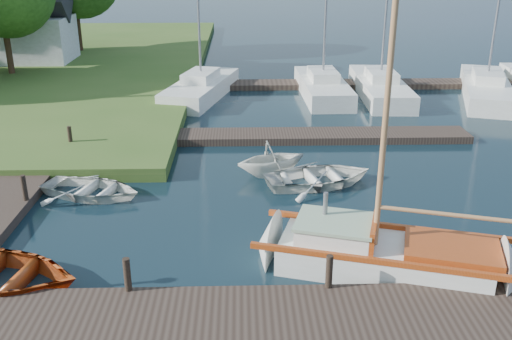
{
  "coord_description": "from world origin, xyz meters",
  "views": [
    {
      "loc": [
        -0.45,
        -15.99,
        7.46
      ],
      "look_at": [
        0.0,
        0.0,
        1.2
      ],
      "focal_mm": 40.0,
      "sensor_mm": 36.0,
      "label": 1
    }
  ],
  "objects_px": {
    "mooring_post_1": "(127,274)",
    "mooring_post_4": "(24,188)",
    "tender_a": "(91,186)",
    "house_c": "(30,28)",
    "mooring_post_2": "(329,271)",
    "tender_b": "(271,156)",
    "marina_boat_3": "(380,85)",
    "mooring_post_5": "(70,137)",
    "marina_boat_4": "(486,87)",
    "marina_boat_2": "(323,85)",
    "marina_boat_0": "(201,87)",
    "tender_c": "(320,174)",
    "sailboat": "(389,258)"
  },
  "relations": [
    {
      "from": "marina_boat_0",
      "to": "marina_boat_3",
      "type": "height_order",
      "value": "marina_boat_3"
    },
    {
      "from": "sailboat",
      "to": "marina_boat_4",
      "type": "height_order",
      "value": "marina_boat_4"
    },
    {
      "from": "marina_boat_0",
      "to": "marina_boat_4",
      "type": "relative_size",
      "value": 0.9
    },
    {
      "from": "mooring_post_2",
      "to": "house_c",
      "type": "bearing_deg",
      "value": 119.86
    },
    {
      "from": "tender_c",
      "to": "marina_boat_3",
      "type": "bearing_deg",
      "value": -35.91
    },
    {
      "from": "mooring_post_5",
      "to": "marina_boat_4",
      "type": "distance_m",
      "value": 21.35
    },
    {
      "from": "marina_boat_2",
      "to": "tender_b",
      "type": "bearing_deg",
      "value": 162.08
    },
    {
      "from": "sailboat",
      "to": "house_c",
      "type": "bearing_deg",
      "value": 140.25
    },
    {
      "from": "marina_boat_2",
      "to": "marina_boat_4",
      "type": "bearing_deg",
      "value": -94.84
    },
    {
      "from": "mooring_post_2",
      "to": "tender_b",
      "type": "distance_m",
      "value": 7.71
    },
    {
      "from": "mooring_post_1",
      "to": "mooring_post_2",
      "type": "relative_size",
      "value": 1.0
    },
    {
      "from": "mooring_post_5",
      "to": "marina_boat_0",
      "type": "distance_m",
      "value": 9.9
    },
    {
      "from": "marina_boat_0",
      "to": "house_c",
      "type": "xyz_separation_m",
      "value": [
        -11.48,
        8.17,
        2.02
      ]
    },
    {
      "from": "mooring_post_1",
      "to": "marina_boat_2",
      "type": "height_order",
      "value": "marina_boat_2"
    },
    {
      "from": "marina_boat_2",
      "to": "marina_boat_3",
      "type": "relative_size",
      "value": 1.06
    },
    {
      "from": "mooring_post_1",
      "to": "tender_b",
      "type": "relative_size",
      "value": 0.32
    },
    {
      "from": "tender_b",
      "to": "house_c",
      "type": "distance_m",
      "value": 24.32
    },
    {
      "from": "tender_a",
      "to": "house_c",
      "type": "height_order",
      "value": "house_c"
    },
    {
      "from": "mooring_post_2",
      "to": "tender_a",
      "type": "bearing_deg",
      "value": 138.77
    },
    {
      "from": "marina_boat_0",
      "to": "marina_boat_2",
      "type": "bearing_deg",
      "value": -74.18
    },
    {
      "from": "mooring_post_5",
      "to": "sailboat",
      "type": "xyz_separation_m",
      "value": [
        10.17,
        -8.83,
        -0.36
      ]
    },
    {
      "from": "marina_boat_3",
      "to": "marina_boat_4",
      "type": "bearing_deg",
      "value": -92.05
    },
    {
      "from": "marina_boat_0",
      "to": "marina_boat_3",
      "type": "relative_size",
      "value": 0.89
    },
    {
      "from": "mooring_post_4",
      "to": "mooring_post_1",
      "type": "bearing_deg",
      "value": -51.34
    },
    {
      "from": "mooring_post_1",
      "to": "marina_boat_3",
      "type": "xyz_separation_m",
      "value": [
        10.05,
        18.85,
        -0.13
      ]
    },
    {
      "from": "tender_c",
      "to": "house_c",
      "type": "distance_m",
      "value": 26.07
    },
    {
      "from": "tender_a",
      "to": "marina_boat_3",
      "type": "xyz_separation_m",
      "value": [
        12.3,
        12.93,
        0.23
      ]
    },
    {
      "from": "mooring_post_5",
      "to": "marina_boat_4",
      "type": "bearing_deg",
      "value": 23.24
    },
    {
      "from": "tender_b",
      "to": "marina_boat_2",
      "type": "height_order",
      "value": "marina_boat_2"
    },
    {
      "from": "marina_boat_2",
      "to": "marina_boat_4",
      "type": "xyz_separation_m",
      "value": [
        8.65,
        -0.52,
        -0.02
      ]
    },
    {
      "from": "mooring_post_2",
      "to": "tender_a",
      "type": "distance_m",
      "value": 8.99
    },
    {
      "from": "sailboat",
      "to": "marina_boat_2",
      "type": "height_order",
      "value": "marina_boat_2"
    },
    {
      "from": "mooring_post_2",
      "to": "marina_boat_3",
      "type": "relative_size",
      "value": 0.07
    },
    {
      "from": "tender_b",
      "to": "marina_boat_3",
      "type": "xyz_separation_m",
      "value": [
        6.43,
        11.19,
        -0.09
      ]
    },
    {
      "from": "mooring_post_1",
      "to": "marina_boat_2",
      "type": "bearing_deg",
      "value": 69.82
    },
    {
      "from": "mooring_post_2",
      "to": "house_c",
      "type": "xyz_separation_m",
      "value": [
        -15.5,
        27.0,
        1.88
      ]
    },
    {
      "from": "tender_c",
      "to": "mooring_post_1",
      "type": "bearing_deg",
      "value": 128.04
    },
    {
      "from": "tender_c",
      "to": "marina_boat_0",
      "type": "height_order",
      "value": "marina_boat_0"
    },
    {
      "from": "mooring_post_4",
      "to": "mooring_post_5",
      "type": "height_order",
      "value": "same"
    },
    {
      "from": "mooring_post_5",
      "to": "marina_boat_4",
      "type": "height_order",
      "value": "marina_boat_4"
    },
    {
      "from": "marina_boat_4",
      "to": "tender_a",
      "type": "bearing_deg",
      "value": 142.76
    },
    {
      "from": "mooring_post_5",
      "to": "tender_b",
      "type": "height_order",
      "value": "tender_b"
    },
    {
      "from": "marina_boat_3",
      "to": "marina_boat_4",
      "type": "distance_m",
      "value": 5.59
    },
    {
      "from": "mooring_post_1",
      "to": "mooring_post_4",
      "type": "distance_m",
      "value": 6.4
    },
    {
      "from": "marina_boat_3",
      "to": "mooring_post_5",
      "type": "bearing_deg",
      "value": 124.56
    },
    {
      "from": "tender_a",
      "to": "marina_boat_3",
      "type": "height_order",
      "value": "marina_boat_3"
    },
    {
      "from": "mooring_post_4",
      "to": "marina_boat_2",
      "type": "xyz_separation_m",
      "value": [
        10.97,
        13.95,
        -0.12
      ]
    },
    {
      "from": "mooring_post_1",
      "to": "marina_boat_0",
      "type": "height_order",
      "value": "marina_boat_0"
    },
    {
      "from": "mooring_post_2",
      "to": "tender_a",
      "type": "xyz_separation_m",
      "value": [
        -6.76,
        5.92,
        -0.36
      ]
    },
    {
      "from": "mooring_post_4",
      "to": "tender_a",
      "type": "bearing_deg",
      "value": 27.87
    }
  ]
}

